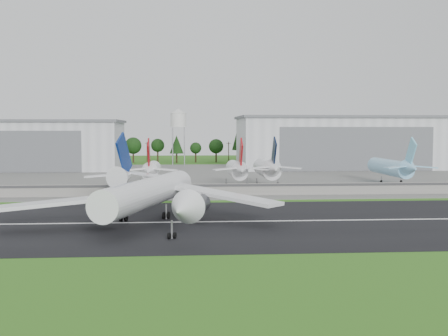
{
  "coord_description": "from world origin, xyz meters",
  "views": [
    {
      "loc": [
        -2.56,
        -103.39,
        19.05
      ],
      "look_at": [
        7.86,
        40.0,
        9.0
      ],
      "focal_mm": 45.0,
      "sensor_mm": 36.0,
      "label": 1
    }
  ],
  "objects": [
    {
      "name": "parked_jet_navy",
      "position": [
        24.89,
        76.57,
        6.24
      ],
      "size": [
        7.36,
        31.29,
        16.75
      ],
      "color": "white",
      "rests_on": "ground"
    },
    {
      "name": "runway_centerline",
      "position": [
        0.0,
        10.0,
        0.11
      ],
      "size": [
        220.0,
        1.0,
        0.02
      ],
      "primitive_type": "cube",
      "color": "white",
      "rests_on": "runway"
    },
    {
      "name": "ground",
      "position": [
        0.0,
        0.0,
        0.0
      ],
      "size": [
        600.0,
        600.0,
        0.0
      ],
      "primitive_type": "plane",
      "color": "#236518",
      "rests_on": "ground"
    },
    {
      "name": "main_airliner",
      "position": [
        -9.57,
        9.58,
        4.89
      ],
      "size": [
        54.96,
        58.2,
        18.17
      ],
      "rotation": [
        0.0,
        0.0,
        2.86
      ],
      "color": "white",
      "rests_on": "runway"
    },
    {
      "name": "utility_poles",
      "position": [
        0.0,
        200.0,
        0.0
      ],
      "size": [
        230.0,
        3.0,
        12.0
      ],
      "primitive_type": null,
      "color": "black",
      "rests_on": "ground"
    },
    {
      "name": "parked_jet_red_b",
      "position": [
        14.81,
        76.52,
        5.93
      ],
      "size": [
        7.36,
        31.29,
        16.41
      ],
      "color": "white",
      "rests_on": "ground"
    },
    {
      "name": "water_tower",
      "position": [
        -5.0,
        185.0,
        24.55
      ],
      "size": [
        8.4,
        8.4,
        29.4
      ],
      "color": "#99999E",
      "rests_on": "ground"
    },
    {
      "name": "apron",
      "position": [
        0.0,
        120.0,
        0.05
      ],
      "size": [
        320.0,
        150.0,
        0.1
      ],
      "primitive_type": "cube",
      "color": "slate",
      "rests_on": "ground"
    },
    {
      "name": "runway",
      "position": [
        0.0,
        10.0,
        0.05
      ],
      "size": [
        320.0,
        60.0,
        0.1
      ],
      "primitive_type": "cube",
      "color": "black",
      "rests_on": "ground"
    },
    {
      "name": "blast_fence",
      "position": [
        0.0,
        54.99,
        1.81
      ],
      "size": [
        240.0,
        0.61,
        3.5
      ],
      "color": "gray",
      "rests_on": "ground"
    },
    {
      "name": "hangar_east",
      "position": [
        75.0,
        164.92,
        12.63
      ],
      "size": [
        102.0,
        47.0,
        25.2
      ],
      "color": "silver",
      "rests_on": "ground"
    },
    {
      "name": "parked_jet_skyblue",
      "position": [
        68.42,
        81.54,
        6.01
      ],
      "size": [
        7.36,
        37.29,
        16.56
      ],
      "color": "#91D3FB",
      "rests_on": "ground"
    },
    {
      "name": "parked_jet_red_a",
      "position": [
        -12.84,
        76.5,
        5.86
      ],
      "size": [
        7.36,
        31.29,
        16.34
      ],
      "color": "white",
      "rests_on": "ground"
    },
    {
      "name": "hangar_west",
      "position": [
        -80.0,
        164.92,
        11.63
      ],
      "size": [
        97.0,
        44.0,
        23.2
      ],
      "color": "silver",
      "rests_on": "ground"
    },
    {
      "name": "treeline",
      "position": [
        0.0,
        215.0,
        0.0
      ],
      "size": [
        320.0,
        16.0,
        22.0
      ],
      "primitive_type": null,
      "color": "black",
      "rests_on": "ground"
    }
  ]
}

